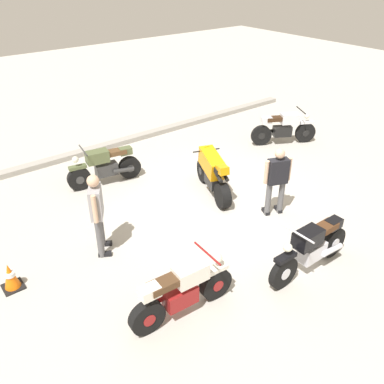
{
  "coord_description": "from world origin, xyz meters",
  "views": [
    {
      "loc": [
        -5.64,
        -6.25,
        5.25
      ],
      "look_at": [
        -0.91,
        -0.18,
        0.75
      ],
      "focal_mm": 38.38,
      "sensor_mm": 36.0,
      "label": 1
    }
  ],
  "objects_px": {
    "person_in_black_shirt": "(277,178)",
    "motorcycle_orange_sportbike": "(213,172)",
    "motorcycle_olive_vintage": "(105,167)",
    "motorcycle_black_cruiser": "(311,248)",
    "motorcycle_silver_cruiser": "(284,128)",
    "traffic_cone": "(10,276)",
    "motorcycle_cream_vintage": "(182,291)",
    "person_in_gray_shirt": "(97,209)"
  },
  "relations": [
    {
      "from": "motorcycle_black_cruiser",
      "to": "traffic_cone",
      "type": "height_order",
      "value": "motorcycle_black_cruiser"
    },
    {
      "from": "motorcycle_olive_vintage",
      "to": "traffic_cone",
      "type": "xyz_separation_m",
      "value": [
        -3.18,
        -2.46,
        -0.23
      ]
    },
    {
      "from": "motorcycle_olive_vintage",
      "to": "traffic_cone",
      "type": "relative_size",
      "value": 3.68
    },
    {
      "from": "motorcycle_cream_vintage",
      "to": "traffic_cone",
      "type": "xyz_separation_m",
      "value": [
        -2.06,
        2.37,
        -0.23
      ]
    },
    {
      "from": "motorcycle_cream_vintage",
      "to": "motorcycle_orange_sportbike",
      "type": "bearing_deg",
      "value": 46.01
    },
    {
      "from": "person_in_gray_shirt",
      "to": "traffic_cone",
      "type": "distance_m",
      "value": 1.92
    },
    {
      "from": "motorcycle_orange_sportbike",
      "to": "motorcycle_silver_cruiser",
      "type": "bearing_deg",
      "value": -55.45
    },
    {
      "from": "motorcycle_silver_cruiser",
      "to": "motorcycle_black_cruiser",
      "type": "bearing_deg",
      "value": -105.44
    },
    {
      "from": "motorcycle_olive_vintage",
      "to": "person_in_black_shirt",
      "type": "height_order",
      "value": "person_in_black_shirt"
    },
    {
      "from": "motorcycle_orange_sportbike",
      "to": "traffic_cone",
      "type": "height_order",
      "value": "motorcycle_orange_sportbike"
    },
    {
      "from": "motorcycle_cream_vintage",
      "to": "motorcycle_silver_cruiser",
      "type": "bearing_deg",
      "value": 32.45
    },
    {
      "from": "motorcycle_cream_vintage",
      "to": "person_in_black_shirt",
      "type": "relative_size",
      "value": 1.2
    },
    {
      "from": "motorcycle_cream_vintage",
      "to": "motorcycle_orange_sportbike",
      "type": "relative_size",
      "value": 1.03
    },
    {
      "from": "motorcycle_cream_vintage",
      "to": "traffic_cone",
      "type": "distance_m",
      "value": 3.15
    },
    {
      "from": "motorcycle_orange_sportbike",
      "to": "motorcycle_olive_vintage",
      "type": "distance_m",
      "value": 2.8
    },
    {
      "from": "motorcycle_orange_sportbike",
      "to": "motorcycle_silver_cruiser",
      "type": "xyz_separation_m",
      "value": [
        3.77,
        1.01,
        -0.07
      ]
    },
    {
      "from": "motorcycle_orange_sportbike",
      "to": "person_in_black_shirt",
      "type": "bearing_deg",
      "value": -142.48
    },
    {
      "from": "motorcycle_olive_vintage",
      "to": "traffic_cone",
      "type": "bearing_deg",
      "value": 47.16
    },
    {
      "from": "motorcycle_silver_cruiser",
      "to": "motorcycle_olive_vintage",
      "type": "relative_size",
      "value": 0.97
    },
    {
      "from": "person_in_gray_shirt",
      "to": "motorcycle_orange_sportbike",
      "type": "bearing_deg",
      "value": 37.15
    },
    {
      "from": "motorcycle_cream_vintage",
      "to": "person_in_gray_shirt",
      "type": "distance_m",
      "value": 2.41
    },
    {
      "from": "motorcycle_olive_vintage",
      "to": "person_in_gray_shirt",
      "type": "bearing_deg",
      "value": 70.02
    },
    {
      "from": "person_in_gray_shirt",
      "to": "traffic_cone",
      "type": "xyz_separation_m",
      "value": [
        -1.77,
        0.03,
        -0.74
      ]
    },
    {
      "from": "motorcycle_orange_sportbike",
      "to": "motorcycle_silver_cruiser",
      "type": "relative_size",
      "value": 1.0
    },
    {
      "from": "motorcycle_orange_sportbike",
      "to": "person_in_gray_shirt",
      "type": "xyz_separation_m",
      "value": [
        -3.27,
        -0.41,
        0.4
      ]
    },
    {
      "from": "motorcycle_cream_vintage",
      "to": "motorcycle_orange_sportbike",
      "type": "height_order",
      "value": "motorcycle_orange_sportbike"
    },
    {
      "from": "person_in_gray_shirt",
      "to": "motorcycle_silver_cruiser",
      "type": "bearing_deg",
      "value": 41.4
    },
    {
      "from": "motorcycle_olive_vintage",
      "to": "person_in_gray_shirt",
      "type": "xyz_separation_m",
      "value": [
        -1.4,
        -2.5,
        0.51
      ]
    },
    {
      "from": "person_in_gray_shirt",
      "to": "motorcycle_olive_vintage",
      "type": "bearing_deg",
      "value": 90.67
    },
    {
      "from": "motorcycle_cream_vintage",
      "to": "motorcycle_black_cruiser",
      "type": "distance_m",
      "value": 2.61
    },
    {
      "from": "motorcycle_orange_sportbike",
      "to": "motorcycle_silver_cruiser",
      "type": "distance_m",
      "value": 3.9
    },
    {
      "from": "motorcycle_silver_cruiser",
      "to": "traffic_cone",
      "type": "relative_size",
      "value": 3.57
    },
    {
      "from": "motorcycle_black_cruiser",
      "to": "person_in_black_shirt",
      "type": "xyz_separation_m",
      "value": [
        0.95,
        1.76,
        0.4
      ]
    },
    {
      "from": "person_in_black_shirt",
      "to": "traffic_cone",
      "type": "distance_m",
      "value": 5.73
    },
    {
      "from": "motorcycle_black_cruiser",
      "to": "traffic_cone",
      "type": "distance_m",
      "value": 5.48
    },
    {
      "from": "person_in_black_shirt",
      "to": "motorcycle_orange_sportbike",
      "type": "bearing_deg",
      "value": 39.2
    },
    {
      "from": "motorcycle_cream_vintage",
      "to": "motorcycle_olive_vintage",
      "type": "distance_m",
      "value": 4.96
    },
    {
      "from": "motorcycle_cream_vintage",
      "to": "person_in_gray_shirt",
      "type": "height_order",
      "value": "person_in_gray_shirt"
    },
    {
      "from": "motorcycle_orange_sportbike",
      "to": "motorcycle_black_cruiser",
      "type": "relative_size",
      "value": 0.91
    },
    {
      "from": "motorcycle_orange_sportbike",
      "to": "traffic_cone",
      "type": "xyz_separation_m",
      "value": [
        -5.04,
        -0.38,
        -0.33
      ]
    },
    {
      "from": "motorcycle_orange_sportbike",
      "to": "person_in_gray_shirt",
      "type": "bearing_deg",
      "value": 116.72
    },
    {
      "from": "motorcycle_black_cruiser",
      "to": "motorcycle_cream_vintage",
      "type": "bearing_deg",
      "value": -12.99
    }
  ]
}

